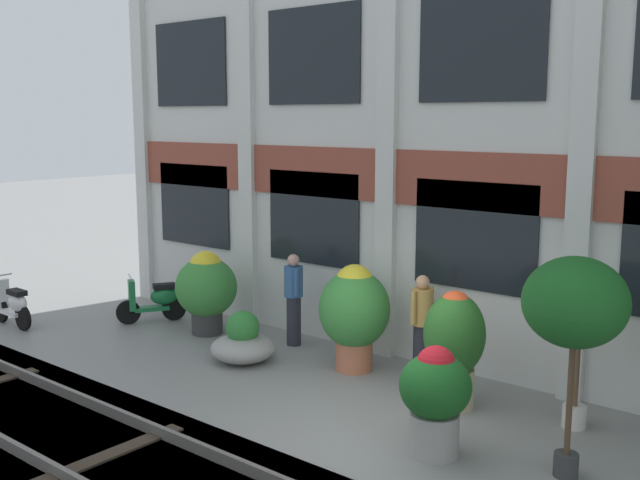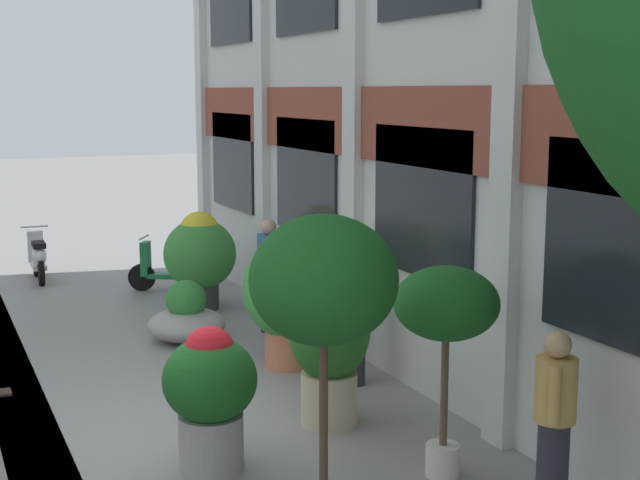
% 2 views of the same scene
% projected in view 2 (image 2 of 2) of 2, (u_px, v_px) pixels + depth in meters
% --- Properties ---
extents(ground_plane, '(80.00, 80.00, 0.00)m').
position_uv_depth(ground_plane, '(179.00, 431.00, 9.27)').
color(ground_plane, gray).
extents(apartment_facade, '(16.76, 0.64, 8.35)m').
position_uv_depth(apartment_facade, '(444.00, 31.00, 9.86)').
color(apartment_facade, silver).
rests_on(apartment_facade, ground).
extents(potted_plant_ribbed_drum, '(1.16, 1.16, 1.75)m').
position_uv_depth(potted_plant_ribbed_drum, '(288.00, 290.00, 11.30)').
color(potted_plant_ribbed_drum, '#B76647').
rests_on(potted_plant_ribbed_drum, ground).
extents(potted_plant_stone_basin, '(0.88, 0.88, 1.38)m').
position_uv_depth(potted_plant_stone_basin, '(210.00, 390.00, 8.21)').
color(potted_plant_stone_basin, gray).
rests_on(potted_plant_stone_basin, ground).
extents(potted_plant_fluted_column, '(0.87, 0.87, 1.69)m').
position_uv_depth(potted_plant_fluted_column, '(329.00, 335.00, 9.32)').
color(potted_plant_fluted_column, tan).
rests_on(potted_plant_fluted_column, ground).
extents(potted_plant_wide_bowl, '(1.10, 1.10, 0.87)m').
position_uv_depth(potted_plant_wide_bowl, '(187.00, 318.00, 12.58)').
color(potted_plant_wide_bowl, gray).
rests_on(potted_plant_wide_bowl, ground).
extents(potted_plant_glazed_jar, '(1.17, 1.17, 1.59)m').
position_uv_depth(potted_plant_glazed_jar, '(200.00, 254.00, 14.32)').
color(potted_plant_glazed_jar, '#333333').
rests_on(potted_plant_glazed_jar, ground).
extents(potted_plant_low_pan, '(1.17, 1.17, 2.57)m').
position_uv_depth(potted_plant_low_pan, '(324.00, 284.00, 6.89)').
color(potted_plant_low_pan, '#333333').
rests_on(potted_plant_low_pan, ground).
extents(potted_plant_tall_urn, '(0.95, 0.95, 1.96)m').
position_uv_depth(potted_plant_tall_urn, '(446.00, 311.00, 7.95)').
color(potted_plant_tall_urn, beige).
rests_on(potted_plant_tall_urn, ground).
extents(scooter_near_curb, '(0.82, 1.23, 0.98)m').
position_uv_depth(scooter_near_curb, '(170.00, 267.00, 15.63)').
color(scooter_near_curb, black).
rests_on(scooter_near_curb, ground).
extents(scooter_second_parked, '(1.38, 0.50, 0.98)m').
position_uv_depth(scooter_second_parked, '(38.00, 258.00, 16.48)').
color(scooter_second_parked, black).
rests_on(scooter_second_parked, ground).
extents(resident_by_doorway, '(0.45, 0.34, 1.67)m').
position_uv_depth(resident_by_doorway, '(269.00, 272.00, 12.95)').
color(resident_by_doorway, '#282833').
rests_on(resident_by_doorway, ground).
extents(resident_watching_tracks, '(0.34, 0.53, 1.64)m').
position_uv_depth(resident_watching_tracks, '(355.00, 313.00, 10.61)').
color(resident_watching_tracks, '#282833').
rests_on(resident_watching_tracks, ground).
extents(resident_near_plants, '(0.42, 0.38, 1.61)m').
position_uv_depth(resident_near_plants, '(554.00, 421.00, 7.19)').
color(resident_near_plants, '#282833').
rests_on(resident_near_plants, ground).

